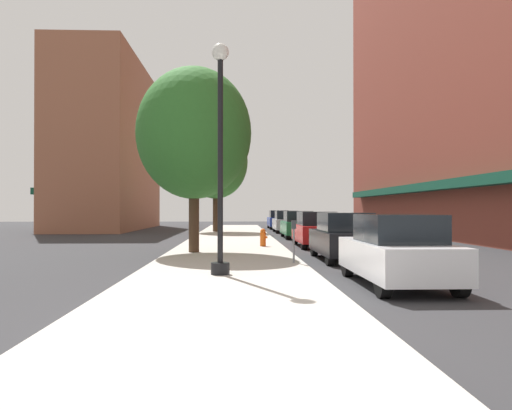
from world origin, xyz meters
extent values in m
plane|color=#2D2D30|center=(4.00, 18.00, 0.00)|extent=(90.00, 90.00, 0.00)
cube|color=#B7B2A8|center=(0.00, 19.00, 0.06)|extent=(4.80, 50.00, 0.12)
cube|color=brown|center=(15.00, 22.00, 11.65)|extent=(6.00, 40.00, 23.30)
cube|color=#144C38|center=(11.65, 22.00, 3.10)|extent=(0.90, 34.00, 0.50)
cube|color=#9E6047|center=(-11.00, 37.00, 7.23)|extent=(6.00, 18.00, 14.46)
cube|color=#144C38|center=(-14.35, 37.00, 3.10)|extent=(0.90, 15.30, 0.50)
cylinder|color=black|center=(-0.13, 5.23, 0.27)|extent=(0.48, 0.48, 0.30)
cylinder|color=black|center=(-0.13, 5.23, 3.02)|extent=(0.14, 0.14, 5.20)
sphere|color=silver|center=(-0.13, 5.23, 5.80)|extent=(0.44, 0.44, 0.44)
cylinder|color=#E05614|center=(1.45, 14.70, 0.43)|extent=(0.26, 0.26, 0.62)
sphere|color=#E05614|center=(1.45, 14.70, 0.79)|extent=(0.24, 0.24, 0.24)
cylinder|color=#E05614|center=(1.59, 14.70, 0.52)|extent=(0.12, 0.10, 0.10)
cylinder|color=slate|center=(2.05, 7.86, 0.65)|extent=(0.06, 0.06, 1.05)
cube|color=#33383D|center=(2.05, 7.86, 1.30)|extent=(0.14, 0.09, 0.26)
cylinder|color=#422D1E|center=(-1.28, 29.09, 1.80)|extent=(0.40, 0.40, 3.36)
ellipsoid|color=#387F33|center=(-1.28, 29.09, 5.25)|extent=(4.72, 4.72, 5.43)
cylinder|color=#422D1E|center=(-1.37, 11.79, 1.59)|extent=(0.40, 0.40, 2.94)
ellipsoid|color=#2D6B28|center=(-1.37, 11.79, 4.72)|extent=(4.43, 4.43, 5.10)
cylinder|color=black|center=(3.22, 5.60, 0.32)|extent=(0.22, 0.64, 0.64)
cylinder|color=black|center=(4.78, 5.60, 0.32)|extent=(0.22, 0.64, 0.64)
cylinder|color=black|center=(3.22, 2.40, 0.32)|extent=(0.22, 0.64, 0.64)
cylinder|color=black|center=(4.78, 2.40, 0.32)|extent=(0.22, 0.64, 0.64)
cube|color=silver|center=(4.00, 4.00, 0.64)|extent=(1.80, 4.30, 0.76)
cube|color=black|center=(4.00, 3.85, 1.34)|extent=(1.56, 2.20, 0.64)
cylinder|color=black|center=(3.22, 11.27, 0.32)|extent=(0.22, 0.64, 0.64)
cylinder|color=black|center=(4.78, 11.27, 0.32)|extent=(0.22, 0.64, 0.64)
cylinder|color=black|center=(3.22, 8.07, 0.32)|extent=(0.22, 0.64, 0.64)
cylinder|color=black|center=(4.78, 8.07, 0.32)|extent=(0.22, 0.64, 0.64)
cube|color=black|center=(4.00, 9.67, 0.64)|extent=(1.80, 4.30, 0.76)
cube|color=black|center=(4.00, 9.52, 1.34)|extent=(1.56, 2.20, 0.64)
cylinder|color=black|center=(3.22, 17.43, 0.32)|extent=(0.22, 0.64, 0.64)
cylinder|color=black|center=(4.78, 17.43, 0.32)|extent=(0.22, 0.64, 0.64)
cylinder|color=black|center=(3.22, 14.23, 0.32)|extent=(0.22, 0.64, 0.64)
cylinder|color=black|center=(4.78, 14.23, 0.32)|extent=(0.22, 0.64, 0.64)
cube|color=red|center=(4.00, 15.83, 0.64)|extent=(1.80, 4.30, 0.76)
cube|color=black|center=(4.00, 15.68, 1.34)|extent=(1.56, 2.20, 0.64)
cylinder|color=black|center=(3.22, 24.36, 0.32)|extent=(0.22, 0.64, 0.64)
cylinder|color=black|center=(4.78, 24.36, 0.32)|extent=(0.22, 0.64, 0.64)
cylinder|color=black|center=(3.22, 21.16, 0.32)|extent=(0.22, 0.64, 0.64)
cylinder|color=black|center=(4.78, 21.16, 0.32)|extent=(0.22, 0.64, 0.64)
cube|color=#196638|center=(4.00, 22.76, 0.64)|extent=(1.80, 4.30, 0.76)
cube|color=black|center=(4.00, 22.61, 1.34)|extent=(1.56, 2.20, 0.64)
cylinder|color=black|center=(3.22, 31.64, 0.32)|extent=(0.22, 0.64, 0.64)
cylinder|color=black|center=(4.78, 31.64, 0.32)|extent=(0.22, 0.64, 0.64)
cylinder|color=black|center=(3.22, 28.44, 0.32)|extent=(0.22, 0.64, 0.64)
cylinder|color=black|center=(4.78, 28.44, 0.32)|extent=(0.22, 0.64, 0.64)
cube|color=#B2B2BA|center=(4.00, 30.04, 0.64)|extent=(1.80, 4.30, 0.76)
cube|color=black|center=(4.00, 29.89, 1.34)|extent=(1.56, 2.20, 0.64)
cylinder|color=black|center=(3.22, 38.50, 0.32)|extent=(0.22, 0.64, 0.64)
cylinder|color=black|center=(4.78, 38.50, 0.32)|extent=(0.22, 0.64, 0.64)
cylinder|color=black|center=(3.22, 35.30, 0.32)|extent=(0.22, 0.64, 0.64)
cylinder|color=black|center=(4.78, 35.30, 0.32)|extent=(0.22, 0.64, 0.64)
cube|color=#1E389E|center=(4.00, 36.90, 0.64)|extent=(1.80, 4.30, 0.76)
cube|color=black|center=(4.00, 36.75, 1.34)|extent=(1.56, 2.20, 0.64)
camera|label=1|loc=(0.30, -7.43, 1.79)|focal=34.83mm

